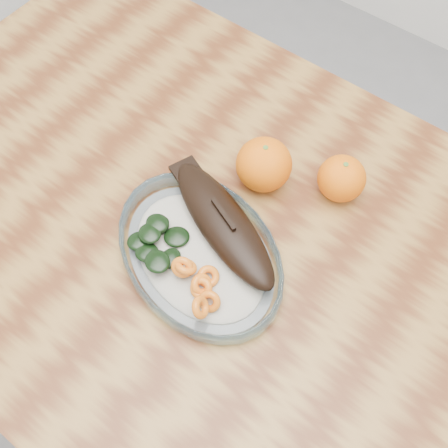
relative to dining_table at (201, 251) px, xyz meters
The scene contains 5 objects.
ground 0.65m from the dining_table, ahead, with size 3.00×3.00×0.00m, color slate.
dining_table is the anchor object (origin of this frame).
plated_meal 0.13m from the dining_table, 47.31° to the right, with size 0.67×0.67×0.08m.
orange_left 0.19m from the dining_table, 74.03° to the left, with size 0.09×0.09×0.09m, color #FF5C05.
orange_right 0.27m from the dining_table, 51.05° to the left, with size 0.08×0.08×0.08m, color #FF5C05.
Camera 1 is at (0.30, -0.33, 1.50)m, focal length 45.00 mm.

